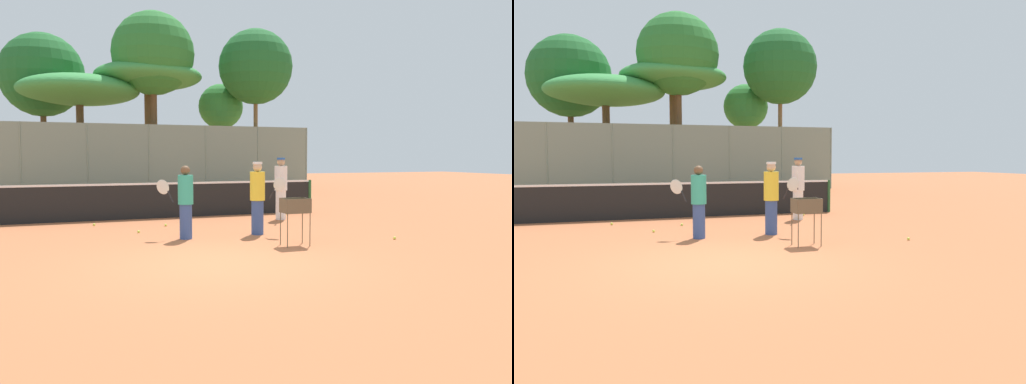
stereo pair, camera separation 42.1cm
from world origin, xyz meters
TOP-DOWN VIEW (x-y plane):
  - ground_plane at (0.00, 0.00)m, footprint 80.00×80.00m
  - tennis_net at (0.00, 6.70)m, footprint 10.38×0.10m
  - back_fence at (-0.00, 17.75)m, footprint 21.12×0.08m
  - tree_0 at (6.55, 21.68)m, footprint 2.76×2.76m
  - tree_1 at (-1.73, 21.08)m, footprint 6.51×6.51m
  - tree_2 at (2.10, 19.68)m, footprint 4.51×4.51m
  - tree_3 at (1.98, 20.61)m, footprint 6.00×6.00m
  - tree_4 at (7.97, 19.32)m, footprint 4.32×4.32m
  - tree_5 at (-3.66, 22.89)m, footprint 4.70×4.70m
  - player_white_outfit at (0.01, 2.73)m, footprint 0.82×0.53m
  - player_red_cap at (3.40, 5.13)m, footprint 0.50×0.88m
  - player_yellow_shirt at (1.77, 2.75)m, footprint 0.77×0.63m
  - ball_cart at (1.97, 1.11)m, footprint 0.56×0.41m
  - tennis_ball_0 at (3.94, 6.00)m, footprint 0.07×0.07m
  - tennis_ball_1 at (4.37, 0.99)m, footprint 0.07×0.07m
  - tennis_ball_2 at (-1.81, 5.67)m, footprint 0.07×0.07m
  - tennis_ball_3 at (-0.87, 3.97)m, footprint 0.07×0.07m
  - tennis_ball_4 at (-0.04, 4.89)m, footprint 0.07×0.07m

SIDE VIEW (x-z plane):
  - ground_plane at x=0.00m, z-range 0.00..0.00m
  - tennis_ball_0 at x=3.94m, z-range 0.00..0.07m
  - tennis_ball_1 at x=4.37m, z-range 0.00..0.07m
  - tennis_ball_2 at x=-1.81m, z-range 0.00..0.07m
  - tennis_ball_3 at x=-0.87m, z-range 0.00..0.07m
  - tennis_ball_4 at x=-0.04m, z-range 0.00..0.07m
  - tennis_net at x=0.00m, z-range 0.02..1.09m
  - ball_cart at x=1.97m, z-range 0.26..1.25m
  - player_white_outfit at x=0.01m, z-range 0.02..1.68m
  - player_yellow_shirt at x=1.77m, z-range 0.03..1.76m
  - player_red_cap at x=3.40m, z-range 0.03..1.85m
  - back_fence at x=0.00m, z-range 0.00..3.49m
  - tree_0 at x=6.55m, z-range 1.66..7.97m
  - tree_1 at x=-1.73m, z-range 2.29..8.58m
  - tree_3 at x=1.98m, z-range 2.71..9.83m
  - tree_5 at x=-3.66m, z-range 2.03..10.85m
  - tree_4 at x=7.97m, z-range 2.43..11.64m
  - tree_2 at x=2.10m, z-range 2.57..12.29m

